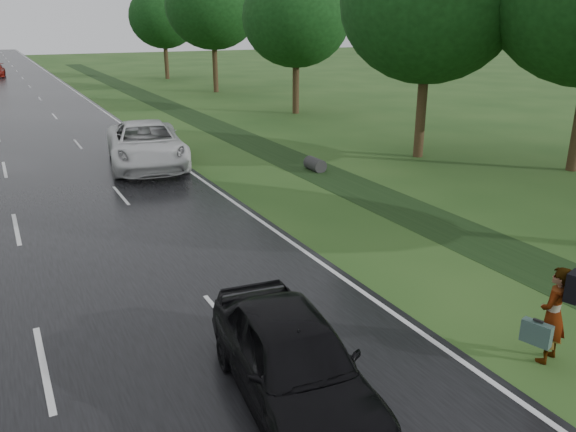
{
  "coord_description": "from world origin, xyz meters",
  "views": [
    {
      "loc": [
        -0.14,
        -9.64,
        5.88
      ],
      "look_at": [
        6.02,
        2.04,
        1.3
      ],
      "focal_mm": 35.0,
      "sensor_mm": 36.0,
      "label": 1
    }
  ],
  "objects": [
    {
      "name": "drainage_ditch",
      "position": [
        11.5,
        18.71,
        0.04
      ],
      "size": [
        2.2,
        120.0,
        0.56
      ],
      "color": "black",
      "rests_on": "ground"
    },
    {
      "name": "edge_stripe_east",
      "position": [
        6.75,
        45.0,
        0.04
      ],
      "size": [
        0.12,
        180.0,
        0.01
      ],
      "primitive_type": "cube",
      "color": "silver",
      "rests_on": "road"
    },
    {
      "name": "tree_east_f",
      "position": [
        17.5,
        52.0,
        6.37
      ],
      "size": [
        7.2,
        7.2,
        9.62
      ],
      "color": "#3C2D18",
      "rests_on": "ground"
    },
    {
      "name": "white_pickup",
      "position": [
        5.5,
        13.98,
        0.95
      ],
      "size": [
        4.01,
        6.96,
        1.83
      ],
      "primitive_type": "imported",
      "rotation": [
        0.0,
        0.0,
        -0.15
      ],
      "color": "silver",
      "rests_on": "road"
    },
    {
      "name": "tree_east_d",
      "position": [
        17.8,
        38.0,
        7.15
      ],
      "size": [
        8.0,
        8.0,
        10.76
      ],
      "color": "#3C2D18",
      "rests_on": "ground"
    },
    {
      "name": "tree_east_b",
      "position": [
        17.0,
        10.0,
        6.68
      ],
      "size": [
        7.6,
        7.6,
        10.11
      ],
      "color": "#3C2D18",
      "rests_on": "ground"
    },
    {
      "name": "ground",
      "position": [
        0.0,
        0.0,
        0.0
      ],
      "size": [
        220.0,
        220.0,
        0.0
      ],
      "primitive_type": "plane",
      "color": "#244719",
      "rests_on": "ground"
    },
    {
      "name": "tree_east_c",
      "position": [
        18.2,
        24.0,
        6.14
      ],
      "size": [
        7.0,
        7.0,
        9.29
      ],
      "color": "#3C2D18",
      "rests_on": "ground"
    },
    {
      "name": "pedestrian",
      "position": [
        8.18,
        -4.02,
        0.96
      ],
      "size": [
        0.95,
        0.73,
        1.86
      ],
      "rotation": [
        0.0,
        0.0,
        3.43
      ],
      "color": "#A5998C",
      "rests_on": "ground"
    },
    {
      "name": "dark_sedan",
      "position": [
        3.51,
        -2.89,
        0.81
      ],
      "size": [
        2.32,
        4.69,
        1.54
      ],
      "primitive_type": "imported",
      "rotation": [
        0.0,
        0.0,
        -0.11
      ],
      "color": "black",
      "rests_on": "road"
    }
  ]
}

